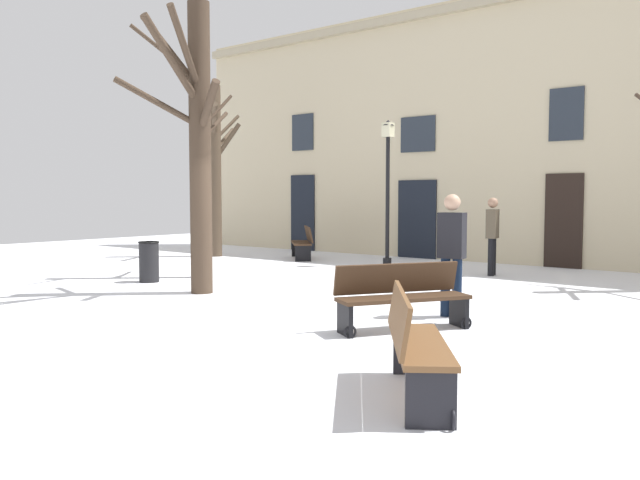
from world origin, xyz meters
name	(u,v)px	position (x,y,z in m)	size (l,w,h in m)	color
ground_plane	(255,304)	(0.00, 0.00, 0.00)	(33.06, 33.06, 0.00)	white
building_facade	(485,128)	(0.00, 8.86, 3.60)	(20.66, 0.60, 7.10)	beige
tree_foreground	(198,139)	(-1.64, 0.25, 2.82)	(1.70, 2.01, 5.25)	#423326
tree_near_facade	(216,167)	(-6.86, 5.42, 2.63)	(1.65, 2.22, 5.00)	#4C3D2D
tree_right_of_center	(199,150)	(-3.43, 1.81, 2.78)	(1.23, 2.70, 5.67)	#423326
streetlamp	(388,177)	(-1.48, 6.35, 2.27)	(0.30, 0.30, 3.70)	black
litter_bin	(149,262)	(-3.65, 0.63, 0.43)	(0.43, 0.43, 0.85)	black
bench_back_to_back_left	(402,296)	(2.96, -0.23, 0.45)	(1.38, 1.80, 0.89)	#3D2819
bench_by_litter_bin	(414,343)	(4.55, -2.66, 0.49)	(1.33, 1.60, 0.95)	brown
bench_near_center_tree	(303,242)	(-4.32, 6.39, 0.47)	(1.50, 1.51, 0.93)	#3D2819
person_crossing_plaza	(452,248)	(3.04, 1.02, 1.02)	(0.40, 0.26, 1.81)	black
person_near_bench	(492,232)	(1.46, 6.10, 0.98)	(0.29, 0.41, 1.75)	black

